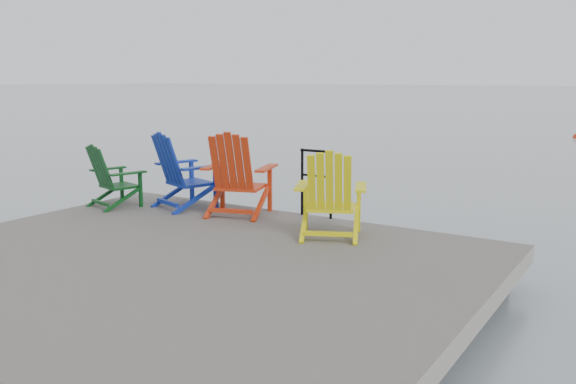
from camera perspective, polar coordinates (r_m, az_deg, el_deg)
The scene contains 7 objects.
ground at distance 6.52m, azimuth -10.25°, elevation -10.39°, with size 400.00×400.00×0.00m, color gray.
dock at distance 6.41m, azimuth -10.35°, elevation -7.49°, with size 6.00×5.00×1.40m.
handrail at distance 8.04m, azimuth 2.68°, elevation 1.46°, with size 0.48×0.04×0.90m.
chair_green at distance 9.02m, azimuth -16.17°, elevation 1.45°, with size 0.82×0.78×0.89m.
chair_blue at distance 8.71m, azimuth -9.93°, elevation 1.97°, with size 1.01×0.96×1.06m.
chair_red at distance 8.14m, azimuth -4.80°, elevation 1.68°, with size 1.05×1.00×1.11m.
chair_yellow at distance 6.99m, azimuth 3.99°, elevation -0.20°, with size 0.99×0.95×1.02m.
Camera 1 is at (4.16, -4.46, 2.32)m, focal length 38.00 mm.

